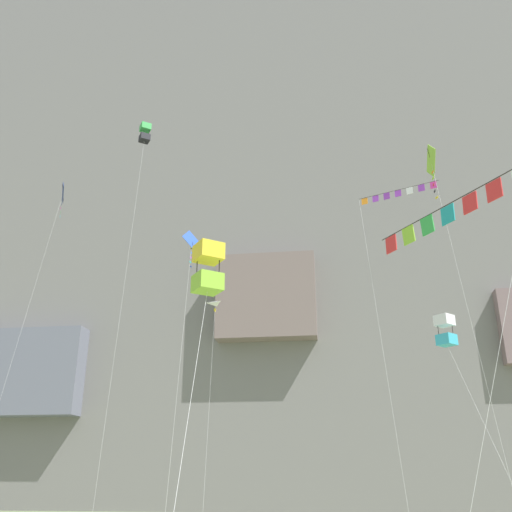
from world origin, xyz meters
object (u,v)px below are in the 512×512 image
(kite_box_mid_right, at_px, (145,134))
(kite_diamond_far_right, at_px, (190,257))
(kite_box_far_left, at_px, (446,331))
(kite_diamond_upper_mid, at_px, (60,203))
(kite_delta_front_field, at_px, (216,321))
(kite_banner_high_right, at_px, (397,204))
(kite_banner_high_center, at_px, (448,218))
(kite_diamond_near_cliff, at_px, (433,167))
(kite_box_upper_left, at_px, (208,268))

(kite_box_mid_right, bearing_deg, kite_diamond_far_right, -52.27)
(kite_box_mid_right, relative_size, kite_box_far_left, 2.59)
(kite_box_mid_right, relative_size, kite_diamond_upper_mid, 1.16)
(kite_diamond_far_right, xyz_separation_m, kite_delta_front_field, (-1.49, 15.14, 0.02))
(kite_banner_high_right, relative_size, kite_box_far_left, 1.82)
(kite_banner_high_center, relative_size, kite_diamond_near_cliff, 0.49)
(kite_banner_high_right, height_order, kite_diamond_near_cliff, kite_diamond_near_cliff)
(kite_box_mid_right, bearing_deg, kite_diamond_upper_mid, 168.76)
(kite_box_upper_left, bearing_deg, kite_diamond_upper_mid, 127.05)
(kite_box_upper_left, height_order, kite_box_mid_right, kite_box_mid_right)
(kite_banner_high_right, height_order, kite_delta_front_field, kite_banner_high_right)
(kite_banner_high_center, height_order, kite_banner_high_right, kite_banner_high_right)
(kite_delta_front_field, xyz_separation_m, kite_diamond_near_cliff, (16.95, -12.28, 6.69))
(kite_box_mid_right, distance_m, kite_delta_front_field, 17.29)
(kite_delta_front_field, relative_size, kite_diamond_near_cliff, 0.70)
(kite_diamond_upper_mid, bearing_deg, kite_box_mid_right, -11.24)
(kite_box_far_left, relative_size, kite_delta_front_field, 0.73)
(kite_box_upper_left, bearing_deg, kite_banner_high_center, 11.18)
(kite_diamond_upper_mid, bearing_deg, kite_box_upper_left, -52.95)
(kite_delta_front_field, bearing_deg, kite_box_far_left, -36.44)
(kite_banner_high_center, height_order, kite_box_mid_right, kite_box_mid_right)
(kite_banner_high_center, height_order, kite_box_far_left, kite_box_far_left)
(kite_box_upper_left, height_order, kite_delta_front_field, kite_delta_front_field)
(kite_diamond_far_right, bearing_deg, kite_delta_front_field, 95.61)
(kite_box_mid_right, distance_m, kite_diamond_upper_mid, 9.57)
(kite_box_mid_right, distance_m, kite_diamond_near_cliff, 24.63)
(kite_banner_high_center, distance_m, kite_delta_front_field, 32.01)
(kite_box_far_left, height_order, kite_diamond_near_cliff, kite_diamond_near_cliff)
(kite_diamond_upper_mid, height_order, kite_delta_front_field, kite_diamond_upper_mid)
(kite_diamond_far_right, height_order, kite_box_mid_right, kite_box_mid_right)
(kite_box_upper_left, xyz_separation_m, kite_delta_front_field, (-6.00, 30.09, 6.35))
(kite_diamond_far_right, xyz_separation_m, kite_diamond_upper_mid, (-14.63, 10.41, 9.84))
(kite_diamond_upper_mid, bearing_deg, kite_banner_high_center, -41.50)
(kite_diamond_upper_mid, relative_size, kite_delta_front_field, 1.63)
(kite_diamond_far_right, distance_m, kite_box_upper_left, 16.85)
(kite_diamond_upper_mid, height_order, kite_box_far_left, kite_diamond_upper_mid)
(kite_box_far_left, bearing_deg, kite_diamond_upper_mid, 165.89)
(kite_box_upper_left, relative_size, kite_delta_front_field, 0.60)
(kite_banner_high_center, height_order, kite_diamond_far_right, kite_diamond_far_right)
(kite_banner_high_right, height_order, kite_diamond_upper_mid, kite_diamond_upper_mid)
(kite_banner_high_center, xyz_separation_m, kite_diamond_upper_mid, (-26.93, 23.83, 14.20))
(kite_diamond_upper_mid, distance_m, kite_diamond_near_cliff, 31.18)
(kite_banner_high_right, bearing_deg, kite_diamond_near_cliff, -52.15)
(kite_box_mid_right, xyz_separation_m, kite_box_far_left, (21.87, -5.91, -19.51))
(kite_banner_high_center, xyz_separation_m, kite_box_upper_left, (-7.78, -1.54, -1.97))
(kite_diamond_upper_mid, bearing_deg, kite_diamond_far_right, -35.44)
(kite_diamond_far_right, distance_m, kite_box_mid_right, 18.89)
(kite_banner_high_center, height_order, kite_delta_front_field, kite_delta_front_field)
(kite_diamond_upper_mid, relative_size, kite_diamond_near_cliff, 1.14)
(kite_banner_high_right, bearing_deg, kite_diamond_far_right, -157.16)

